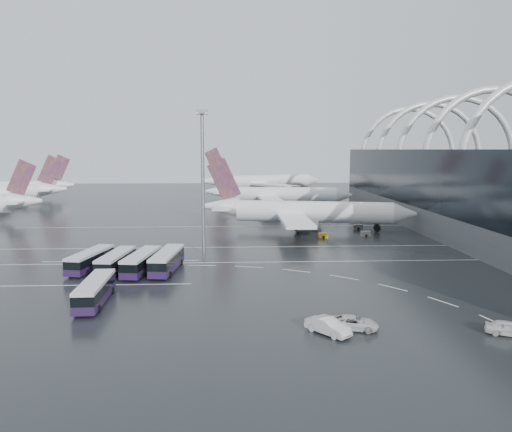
{
  "coord_description": "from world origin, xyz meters",
  "views": [
    {
      "loc": [
        -3.69,
        -89.03,
        19.98
      ],
      "look_at": [
        0.85,
        7.93,
        7.0
      ],
      "focal_mm": 35.0,
      "sensor_mm": 36.0,
      "label": 1
    }
  ],
  "objects_px": {
    "bus_row_far_b": "(95,290)",
    "airliner_gate_c": "(261,182)",
    "van_curve_c": "(328,326)",
    "bus_row_near_d": "(167,260)",
    "gse_cart_belly_d": "(366,234)",
    "gse_cart_belly_b": "(358,227)",
    "van_curve_b": "(508,328)",
    "airliner_gate_b": "(275,195)",
    "floodlight_mast": "(203,164)",
    "jet_remote_mid": "(8,192)",
    "bus_row_near_b": "(116,261)",
    "gse_cart_belly_a": "(323,235)",
    "jet_remote_far": "(23,188)",
    "bus_row_near_c": "(141,262)",
    "bus_row_near_a": "(90,259)",
    "van_curve_a": "(354,323)",
    "airliner_main": "(303,212)"
  },
  "relations": [
    {
      "from": "van_curve_b",
      "to": "bus_row_far_b",
      "type": "bearing_deg",
      "value": 99.54
    },
    {
      "from": "jet_remote_far",
      "to": "bus_row_near_c",
      "type": "distance_m",
      "value": 142.7
    },
    {
      "from": "van_curve_c",
      "to": "gse_cart_belly_b",
      "type": "relative_size",
      "value": 2.48
    },
    {
      "from": "van_curve_b",
      "to": "floodlight_mast",
      "type": "height_order",
      "value": "floodlight_mast"
    },
    {
      "from": "airliner_gate_c",
      "to": "bus_row_near_c",
      "type": "xyz_separation_m",
      "value": [
        -28.04,
        -144.66,
        -3.48
      ]
    },
    {
      "from": "jet_remote_mid",
      "to": "floodlight_mast",
      "type": "height_order",
      "value": "floodlight_mast"
    },
    {
      "from": "bus_row_near_d",
      "to": "jet_remote_far",
      "type": "bearing_deg",
      "value": 36.83
    },
    {
      "from": "bus_row_far_b",
      "to": "van_curve_c",
      "type": "bearing_deg",
      "value": -115.29
    },
    {
      "from": "bus_row_near_a",
      "to": "van_curve_c",
      "type": "distance_m",
      "value": 46.14
    },
    {
      "from": "airliner_gate_c",
      "to": "bus_row_far_b",
      "type": "height_order",
      "value": "airliner_gate_c"
    },
    {
      "from": "van_curve_a",
      "to": "gse_cart_belly_a",
      "type": "relative_size",
      "value": 2.67
    },
    {
      "from": "bus_row_near_c",
      "to": "bus_row_far_b",
      "type": "bearing_deg",
      "value": 177.48
    },
    {
      "from": "bus_row_near_b",
      "to": "gse_cart_belly_a",
      "type": "bearing_deg",
      "value": -46.69
    },
    {
      "from": "bus_row_near_d",
      "to": "van_curve_b",
      "type": "relative_size",
      "value": 2.92
    },
    {
      "from": "jet_remote_far",
      "to": "van_curve_a",
      "type": "distance_m",
      "value": 181.01
    },
    {
      "from": "jet_remote_mid",
      "to": "gse_cart_belly_a",
      "type": "xyz_separation_m",
      "value": [
        101.27,
        -71.65,
        -4.13
      ]
    },
    {
      "from": "bus_row_near_b",
      "to": "van_curve_b",
      "type": "relative_size",
      "value": 2.75
    },
    {
      "from": "bus_row_far_b",
      "to": "van_curve_c",
      "type": "xyz_separation_m",
      "value": [
        28.35,
        -12.36,
        -0.81
      ]
    },
    {
      "from": "floodlight_mast",
      "to": "jet_remote_mid",
      "type": "bearing_deg",
      "value": 130.54
    },
    {
      "from": "airliner_main",
      "to": "bus_row_near_d",
      "type": "xyz_separation_m",
      "value": [
        -28.29,
        -41.06,
        -2.68
      ]
    },
    {
      "from": "bus_row_far_b",
      "to": "airliner_gate_c",
      "type": "bearing_deg",
      "value": -12.66
    },
    {
      "from": "bus_row_near_a",
      "to": "gse_cart_belly_d",
      "type": "height_order",
      "value": "bus_row_near_a"
    },
    {
      "from": "airliner_main",
      "to": "gse_cart_belly_b",
      "type": "bearing_deg",
      "value": 14.62
    },
    {
      "from": "floodlight_mast",
      "to": "airliner_gate_b",
      "type": "bearing_deg",
      "value": 74.89
    },
    {
      "from": "bus_row_near_c",
      "to": "floodlight_mast",
      "type": "relative_size",
      "value": 0.49
    },
    {
      "from": "van_curve_b",
      "to": "van_curve_c",
      "type": "bearing_deg",
      "value": 111.6
    },
    {
      "from": "airliner_main",
      "to": "bus_row_near_b",
      "type": "bearing_deg",
      "value": -119.62
    },
    {
      "from": "bus_row_near_b",
      "to": "van_curve_c",
      "type": "bearing_deg",
      "value": -128.59
    },
    {
      "from": "bus_row_near_b",
      "to": "van_curve_b",
      "type": "bearing_deg",
      "value": -115.84
    },
    {
      "from": "airliner_gate_b",
      "to": "bus_row_near_d",
      "type": "distance_m",
      "value": 92.96
    },
    {
      "from": "bus_row_near_c",
      "to": "gse_cart_belly_d",
      "type": "bearing_deg",
      "value": -46.93
    },
    {
      "from": "airliner_main",
      "to": "jet_remote_far",
      "type": "height_order",
      "value": "jet_remote_far"
    },
    {
      "from": "bus_row_near_d",
      "to": "gse_cart_belly_d",
      "type": "height_order",
      "value": "bus_row_near_d"
    },
    {
      "from": "gse_cart_belly_a",
      "to": "van_curve_c",
      "type": "bearing_deg",
      "value": -99.8
    },
    {
      "from": "airliner_gate_c",
      "to": "van_curve_a",
      "type": "bearing_deg",
      "value": -112.76
    },
    {
      "from": "airliner_gate_c",
      "to": "bus_row_near_d",
      "type": "distance_m",
      "value": 146.1
    },
    {
      "from": "jet_remote_far",
      "to": "bus_row_near_c",
      "type": "height_order",
      "value": "jet_remote_far"
    },
    {
      "from": "bus_row_far_b",
      "to": "gse_cart_belly_b",
      "type": "xyz_separation_m",
      "value": [
        49.57,
        58.71,
        -1.11
      ]
    },
    {
      "from": "jet_remote_mid",
      "to": "bus_row_near_c",
      "type": "distance_m",
      "value": 121.61
    },
    {
      "from": "gse_cart_belly_d",
      "to": "airliner_main",
      "type": "bearing_deg",
      "value": 144.44
    },
    {
      "from": "bus_row_far_b",
      "to": "bus_row_near_d",
      "type": "bearing_deg",
      "value": -24.49
    },
    {
      "from": "bus_row_near_c",
      "to": "van_curve_a",
      "type": "distance_m",
      "value": 39.6
    },
    {
      "from": "bus_row_near_a",
      "to": "bus_row_far_b",
      "type": "xyz_separation_m",
      "value": [
        5.79,
        -18.66,
        -0.03
      ]
    },
    {
      "from": "gse_cart_belly_b",
      "to": "airliner_main",
      "type": "bearing_deg",
      "value": -177.54
    },
    {
      "from": "jet_remote_mid",
      "to": "van_curve_a",
      "type": "xyz_separation_m",
      "value": [
        94.13,
        -129.85,
        -3.93
      ]
    },
    {
      "from": "van_curve_a",
      "to": "gse_cart_belly_d",
      "type": "relative_size",
      "value": 2.51
    },
    {
      "from": "airliner_gate_c",
      "to": "floodlight_mast",
      "type": "distance_m",
      "value": 132.02
    },
    {
      "from": "airliner_main",
      "to": "airliner_gate_c",
      "type": "height_order",
      "value": "airliner_gate_c"
    },
    {
      "from": "floodlight_mast",
      "to": "van_curve_b",
      "type": "bearing_deg",
      "value": -51.62
    },
    {
      "from": "gse_cart_belly_d",
      "to": "floodlight_mast",
      "type": "bearing_deg",
      "value": -154.29
    }
  ]
}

